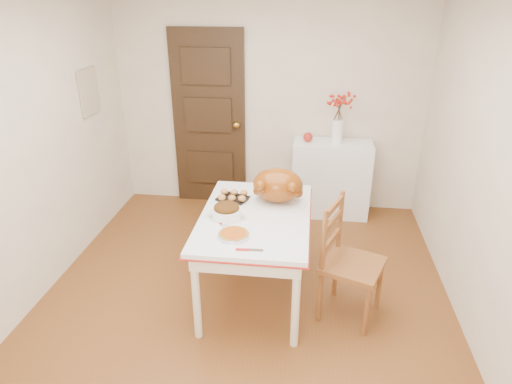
# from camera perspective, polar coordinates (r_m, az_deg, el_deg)

# --- Properties ---
(floor) EXTENTS (3.50, 4.00, 0.00)m
(floor) POSITION_cam_1_polar(r_m,az_deg,el_deg) (3.90, -1.56, -14.03)
(floor) COLOR brown
(floor) RESTS_ON ground
(wall_back) EXTENTS (3.50, 0.00, 2.50)m
(wall_back) POSITION_cam_1_polar(r_m,az_deg,el_deg) (5.17, 1.68, 11.38)
(wall_back) COLOR beige
(wall_back) RESTS_ON ground
(wall_left) EXTENTS (0.00, 4.00, 2.50)m
(wall_left) POSITION_cam_1_polar(r_m,az_deg,el_deg) (3.93, -27.98, 4.10)
(wall_left) COLOR beige
(wall_left) RESTS_ON ground
(wall_right) EXTENTS (0.00, 4.00, 2.50)m
(wall_right) POSITION_cam_1_polar(r_m,az_deg,el_deg) (3.47, 28.07, 1.60)
(wall_right) COLOR beige
(wall_right) RESTS_ON ground
(door_back) EXTENTS (0.85, 0.06, 2.06)m
(door_back) POSITION_cam_1_polar(r_m,az_deg,el_deg) (5.31, -6.02, 9.16)
(door_back) COLOR black
(door_back) RESTS_ON ground
(photo_board) EXTENTS (0.03, 0.35, 0.45)m
(photo_board) POSITION_cam_1_polar(r_m,az_deg,el_deg) (4.85, -20.61, 11.98)
(photo_board) COLOR beige
(photo_board) RESTS_ON ground
(sideboard) EXTENTS (0.88, 0.39, 0.88)m
(sideboard) POSITION_cam_1_polar(r_m,az_deg,el_deg) (5.20, 9.54, 1.67)
(sideboard) COLOR white
(sideboard) RESTS_ON floor
(kitchen_table) EXTENTS (0.89, 1.30, 0.78)m
(kitchen_table) POSITION_cam_1_polar(r_m,az_deg,el_deg) (3.78, -0.10, -8.19)
(kitchen_table) COLOR white
(kitchen_table) RESTS_ON floor
(chair_oak) EXTENTS (0.57, 0.57, 0.99)m
(chair_oak) POSITION_cam_1_polar(r_m,az_deg,el_deg) (3.59, 12.33, -8.81)
(chair_oak) COLOR brown
(chair_oak) RESTS_ON floor
(berry_vase) EXTENTS (0.28, 0.28, 0.54)m
(berry_vase) POSITION_cam_1_polar(r_m,az_deg,el_deg) (4.97, 10.49, 9.21)
(berry_vase) COLOR white
(berry_vase) RESTS_ON sideboard
(apple) EXTENTS (0.11, 0.11, 0.11)m
(apple) POSITION_cam_1_polar(r_m,az_deg,el_deg) (5.02, 6.67, 7.01)
(apple) COLOR #A82019
(apple) RESTS_ON sideboard
(turkey_platter) EXTENTS (0.54, 0.45, 0.31)m
(turkey_platter) POSITION_cam_1_polar(r_m,az_deg,el_deg) (3.70, 2.81, 0.63)
(turkey_platter) COLOR #843303
(turkey_platter) RESTS_ON kitchen_table
(pumpkin_pie) EXTENTS (0.27, 0.27, 0.05)m
(pumpkin_pie) POSITION_cam_1_polar(r_m,az_deg,el_deg) (3.27, -2.89, -5.39)
(pumpkin_pie) COLOR #AA4A11
(pumpkin_pie) RESTS_ON kitchen_table
(stuffing_dish) EXTENTS (0.34, 0.29, 0.12)m
(stuffing_dish) POSITION_cam_1_polar(r_m,az_deg,el_deg) (3.52, -3.77, -2.42)
(stuffing_dish) COLOR #562D0D
(stuffing_dish) RESTS_ON kitchen_table
(rolls_tray) EXTENTS (0.30, 0.27, 0.07)m
(rolls_tray) POSITION_cam_1_polar(r_m,az_deg,el_deg) (3.83, -2.96, -0.50)
(rolls_tray) COLOR #CB753A
(rolls_tray) RESTS_ON kitchen_table
(pie_server) EXTENTS (0.20, 0.07, 0.01)m
(pie_server) POSITION_cam_1_polar(r_m,az_deg,el_deg) (3.12, -0.84, -7.42)
(pie_server) COLOR silver
(pie_server) RESTS_ON kitchen_table
(carving_knife) EXTENTS (0.23, 0.23, 0.01)m
(carving_knife) POSITION_cam_1_polar(r_m,az_deg,el_deg) (3.42, -4.03, -4.32)
(carving_knife) COLOR silver
(carving_knife) RESTS_ON kitchen_table
(drinking_glass) EXTENTS (0.07, 0.07, 0.11)m
(drinking_glass) POSITION_cam_1_polar(r_m,az_deg,el_deg) (4.01, 1.04, 1.07)
(drinking_glass) COLOR white
(drinking_glass) RESTS_ON kitchen_table
(shaker_pair) EXTENTS (0.10, 0.05, 0.09)m
(shaker_pair) POSITION_cam_1_polar(r_m,az_deg,el_deg) (4.02, 5.35, 0.87)
(shaker_pair) COLOR white
(shaker_pair) RESTS_ON kitchen_table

